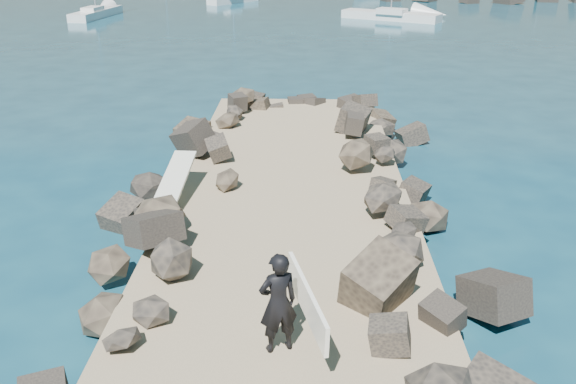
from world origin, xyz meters
The scene contains 8 objects.
ground centered at (0.00, 0.00, 0.00)m, with size 800.00×800.00×0.00m, color #0F384C.
jetty centered at (0.00, -2.00, 0.30)m, with size 6.00×26.00×0.60m, color #8C7759.
riprap_left centered at (-2.90, -1.50, 0.50)m, with size 2.60×22.00×1.00m, color #262421.
riprap_right centered at (2.90, -1.50, 0.50)m, with size 2.60×22.00×1.00m, color black.
surfboard_resting centered at (-2.86, 0.83, 1.04)m, with size 0.58×2.32×0.08m, color silver.
surfer_with_board centered at (0.04, -5.48, 1.47)m, with size 1.14×2.07×1.72m.
sailboat_c centered at (7.27, 40.12, 0.35)m, with size 7.99×5.56×9.72m.
sailboat_a centered at (-17.34, 40.97, 0.35)m, with size 2.57×7.44×8.77m.
Camera 1 is at (0.37, -14.07, 6.86)m, focal length 40.00 mm.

